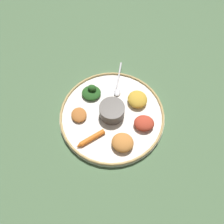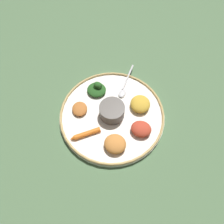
{
  "view_description": "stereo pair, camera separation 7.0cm",
  "coord_description": "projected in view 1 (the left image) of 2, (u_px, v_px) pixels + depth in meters",
  "views": [
    {
      "loc": [
        0.33,
        0.07,
        0.65
      ],
      "look_at": [
        0.0,
        0.0,
        0.03
      ],
      "focal_mm": 34.7,
      "sensor_mm": 36.0,
      "label": 1
    },
    {
      "loc": [
        0.31,
        0.14,
        0.65
      ],
      "look_at": [
        0.0,
        0.0,
        0.03
      ],
      "focal_mm": 34.7,
      "sensor_mm": 36.0,
      "label": 2
    }
  ],
  "objects": [
    {
      "name": "mound_chickpea",
      "position": [
        79.0,
        115.0,
        0.7
      ],
      "size": [
        0.07,
        0.07,
        0.02
      ],
      "primitive_type": "ellipsoid",
      "rotation": [
        0.0,
        0.0,
        0.56
      ],
      "color": "#B2662D",
      "rests_on": "platter"
    },
    {
      "name": "mound_berbere_red",
      "position": [
        144.0,
        123.0,
        0.68
      ],
      "size": [
        0.07,
        0.07,
        0.03
      ],
      "primitive_type": "ellipsoid",
      "rotation": [
        0.0,
        0.0,
        4.89
      ],
      "color": "#B73D28",
      "rests_on": "platter"
    },
    {
      "name": "greens_pile",
      "position": [
        92.0,
        92.0,
        0.74
      ],
      "size": [
        0.07,
        0.07,
        0.04
      ],
      "color": "#23511E",
      "rests_on": "platter"
    },
    {
      "name": "carrot_near_spoon",
      "position": [
        91.0,
        139.0,
        0.66
      ],
      "size": [
        0.08,
        0.08,
        0.02
      ],
      "color": "orange",
      "rests_on": "platter"
    },
    {
      "name": "platter",
      "position": [
        112.0,
        115.0,
        0.72
      ],
      "size": [
        0.35,
        0.35,
        0.02
      ],
      "primitive_type": "cylinder",
      "color": "white",
      "rests_on": "ground_plane"
    },
    {
      "name": "mound_squash",
      "position": [
        123.0,
        143.0,
        0.65
      ],
      "size": [
        0.06,
        0.07,
        0.03
      ],
      "primitive_type": "ellipsoid",
      "rotation": [
        0.0,
        0.0,
        1.55
      ],
      "color": "#C67A38",
      "rests_on": "platter"
    },
    {
      "name": "spoon",
      "position": [
        117.0,
        84.0,
        0.77
      ],
      "size": [
        0.15,
        0.03,
        0.01
      ],
      "color": "silver",
      "rests_on": "platter"
    },
    {
      "name": "platter_rim",
      "position": [
        112.0,
        114.0,
        0.71
      ],
      "size": [
        0.35,
        0.35,
        0.01
      ],
      "primitive_type": "torus",
      "color": "tan",
      "rests_on": "platter"
    },
    {
      "name": "ground_plane",
      "position": [
        112.0,
        116.0,
        0.73
      ],
      "size": [
        2.4,
        2.4,
        0.0
      ],
      "primitive_type": "plane",
      "color": "#4C6B47"
    },
    {
      "name": "mound_lentil_yellow",
      "position": [
        137.0,
        99.0,
        0.73
      ],
      "size": [
        0.09,
        0.08,
        0.03
      ],
      "primitive_type": "ellipsoid",
      "rotation": [
        0.0,
        0.0,
        3.47
      ],
      "color": "gold",
      "rests_on": "platter"
    },
    {
      "name": "center_bowl",
      "position": [
        112.0,
        111.0,
        0.69
      ],
      "size": [
        0.08,
        0.08,
        0.04
      ],
      "color": "#4C4742",
      "rests_on": "platter"
    }
  ]
}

